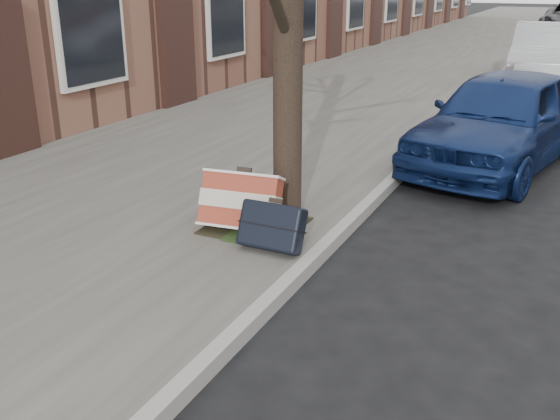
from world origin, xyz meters
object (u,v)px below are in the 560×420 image
at_px(car_near_front, 502,119).
at_px(car_near_mid, 546,56).
at_px(suitcase_red, 241,202).
at_px(suitcase_navy, 272,226).

height_order(car_near_front, car_near_mid, car_near_mid).
relative_size(suitcase_red, suitcase_navy, 1.28).
bearing_deg(car_near_front, suitcase_navy, -97.01).
bearing_deg(suitcase_red, car_near_front, 56.48).
bearing_deg(car_near_front, car_near_mid, 101.76).
bearing_deg(suitcase_navy, suitcase_red, 149.24).
relative_size(car_near_front, car_near_mid, 0.89).
bearing_deg(suitcase_red, suitcase_navy, -37.89).
relative_size(suitcase_navy, car_near_mid, 0.14).
distance_m(suitcase_navy, car_near_front, 4.21).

